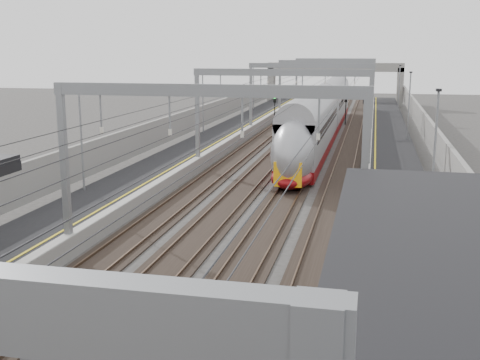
% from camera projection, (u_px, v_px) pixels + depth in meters
% --- Properties ---
extents(platform_left, '(4.00, 120.00, 1.00)m').
position_uv_depth(platform_left, '(188.00, 156.00, 48.79)').
color(platform_left, black).
rests_on(platform_left, ground).
extents(platform_right, '(4.00, 120.00, 1.00)m').
position_uv_depth(platform_right, '(391.00, 164.00, 45.40)').
color(platform_right, black).
rests_on(platform_right, ground).
extents(tracks, '(11.40, 140.00, 0.20)m').
position_uv_depth(tracks, '(286.00, 165.00, 47.19)').
color(tracks, black).
rests_on(tracks, ground).
extents(overhead_line, '(13.00, 140.00, 6.60)m').
position_uv_depth(overhead_line, '(298.00, 83.00, 52.21)').
color(overhead_line, gray).
rests_on(overhead_line, platform_left).
extents(overbridge, '(22.00, 2.20, 6.90)m').
position_uv_depth(overbridge, '(335.00, 73.00, 98.55)').
color(overbridge, gray).
rests_on(overbridge, ground).
extents(wall_left, '(0.30, 120.00, 3.20)m').
position_uv_depth(wall_left, '(151.00, 141.00, 49.24)').
color(wall_left, gray).
rests_on(wall_left, ground).
extents(wall_right, '(0.30, 120.00, 3.20)m').
position_uv_depth(wall_right, '(436.00, 151.00, 44.49)').
color(wall_right, gray).
rests_on(wall_right, ground).
extents(train, '(2.81, 51.19, 4.44)m').
position_uv_depth(train, '(322.00, 119.00, 59.82)').
color(train, maroon).
rests_on(train, ground).
extents(signal_green, '(0.32, 0.32, 3.48)m').
position_uv_depth(signal_green, '(275.00, 105.00, 72.70)').
color(signal_green, black).
rests_on(signal_green, ground).
extents(signal_red_near, '(0.32, 0.32, 3.48)m').
position_uv_depth(signal_red_near, '(346.00, 105.00, 72.87)').
color(signal_red_near, black).
rests_on(signal_red_near, ground).
extents(signal_red_far, '(0.32, 0.32, 3.48)m').
position_uv_depth(signal_red_far, '(364.00, 106.00, 70.82)').
color(signal_red_far, black).
rests_on(signal_red_far, ground).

